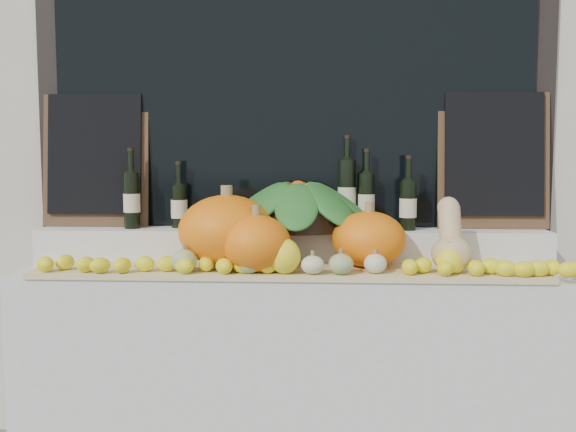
{
  "coord_description": "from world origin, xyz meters",
  "views": [
    {
      "loc": [
        0.14,
        -1.23,
        1.38
      ],
      "look_at": [
        0.0,
        1.45,
        1.12
      ],
      "focal_mm": 40.0,
      "sensor_mm": 36.0,
      "label": 1
    }
  ],
  "objects": [
    {
      "name": "produce_bowl",
      "position": [
        0.04,
        1.66,
        1.15
      ],
      "size": [
        0.72,
        0.72,
        0.23
      ],
      "color": "black",
      "rests_on": "rear_tier"
    },
    {
      "name": "wine_bottle_tall",
      "position": [
        0.26,
        1.73,
        1.2
      ],
      "size": [
        0.08,
        0.08,
        0.43
      ],
      "color": "black",
      "rests_on": "rear_tier"
    },
    {
      "name": "wine_bottle_far_right",
      "position": [
        0.53,
        1.65,
        1.16
      ],
      "size": [
        0.08,
        0.08,
        0.33
      ],
      "color": "black",
      "rests_on": "rear_tier"
    },
    {
      "name": "chalkboard_right",
      "position": [
        0.92,
        1.74,
        1.36
      ],
      "size": [
        0.5,
        0.09,
        0.62
      ],
      "rotation": [
        -0.1,
        0.0,
        0.0
      ],
      "color": "#4C331E",
      "rests_on": "rear_tier"
    },
    {
      "name": "rear_tier",
      "position": [
        0.0,
        1.68,
        0.96
      ],
      "size": [
        2.3,
        0.25,
        0.16
      ],
      "primitive_type": "cube",
      "color": "silver",
      "rests_on": "display_sill"
    },
    {
      "name": "display_sill",
      "position": [
        0.0,
        1.52,
        0.44
      ],
      "size": [
        2.3,
        0.55,
        0.88
      ],
      "primitive_type": "cube",
      "color": "silver",
      "rests_on": "ground"
    },
    {
      "name": "pumpkin_right",
      "position": [
        0.34,
        1.46,
        1.02
      ],
      "size": [
        0.39,
        0.39,
        0.24
      ],
      "primitive_type": "ellipsoid",
      "rotation": [
        0.0,
        0.0,
        -0.33
      ],
      "color": "orange",
      "rests_on": "straw_bedding"
    },
    {
      "name": "wine_bottle_near_left",
      "position": [
        -0.52,
        1.7,
        1.14
      ],
      "size": [
        0.08,
        0.08,
        0.31
      ],
      "color": "black",
      "rests_on": "rear_tier"
    },
    {
      "name": "pumpkin_left",
      "position": [
        -0.26,
        1.45,
        1.06
      ],
      "size": [
        0.52,
        0.52,
        0.3
      ],
      "primitive_type": "ellipsoid",
      "rotation": [
        0.0,
        0.0,
        -0.32
      ],
      "color": "orange",
      "rests_on": "straw_bedding"
    },
    {
      "name": "chalkboard_left",
      "position": [
        -0.92,
        1.74,
        1.36
      ],
      "size": [
        0.5,
        0.09,
        0.62
      ],
      "rotation": [
        -0.1,
        0.0,
        0.0
      ],
      "color": "#4C331E",
      "rests_on": "rear_tier"
    },
    {
      "name": "butternut_squash",
      "position": [
        0.67,
        1.38,
        1.02
      ],
      "size": [
        0.16,
        0.22,
        0.3
      ],
      "color": "tan",
      "rests_on": "straw_bedding"
    },
    {
      "name": "wine_bottle_far_left",
      "position": [
        -0.73,
        1.65,
        1.17
      ],
      "size": [
        0.08,
        0.08,
        0.37
      ],
      "color": "black",
      "rests_on": "rear_tier"
    },
    {
      "name": "wine_bottle_near_right",
      "position": [
        0.34,
        1.7,
        1.17
      ],
      "size": [
        0.08,
        0.08,
        0.36
      ],
      "color": "black",
      "rests_on": "rear_tier"
    },
    {
      "name": "pumpkin_center",
      "position": [
        -0.12,
        1.33,
        1.02
      ],
      "size": [
        0.32,
        0.32,
        0.23
      ],
      "primitive_type": "ellipsoid",
      "rotation": [
        0.0,
        0.0,
        0.16
      ],
      "color": "orange",
      "rests_on": "straw_bedding"
    },
    {
      "name": "straw_bedding",
      "position": [
        0.0,
        1.4,
        0.89
      ],
      "size": [
        2.1,
        0.32,
        0.02
      ],
      "primitive_type": "cube",
      "color": "tan",
      "rests_on": "display_sill"
    },
    {
      "name": "lemon_heap",
      "position": [
        0.0,
        1.29,
        0.94
      ],
      "size": [
        2.2,
        0.16,
        0.06
      ],
      "primitive_type": null,
      "color": "yellow",
      "rests_on": "straw_bedding"
    },
    {
      "name": "decorative_gourds",
      "position": [
        0.09,
        1.29,
        0.96
      ],
      "size": [
        1.16,
        0.14,
        0.16
      ],
      "color": "#3A7021",
      "rests_on": "straw_bedding"
    }
  ]
}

